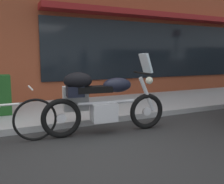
# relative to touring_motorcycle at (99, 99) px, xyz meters

# --- Properties ---
(ground_plane) EXTENTS (80.00, 80.00, 0.00)m
(ground_plane) POSITION_rel_touring_motorcycle_xyz_m (-0.34, -0.62, -0.61)
(ground_plane) COLOR #2B2B2B
(touring_motorcycle) EXTENTS (2.25, 0.80, 1.41)m
(touring_motorcycle) POSITION_rel_touring_motorcycle_xyz_m (0.00, 0.00, 0.00)
(touring_motorcycle) COLOR black
(touring_motorcycle) RESTS_ON ground_plane
(parked_bicycle) EXTENTS (1.71, 0.48, 0.94)m
(parked_bicycle) POSITION_rel_touring_motorcycle_xyz_m (-1.59, 0.07, -0.23)
(parked_bicycle) COLOR black
(parked_bicycle) RESTS_ON ground_plane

